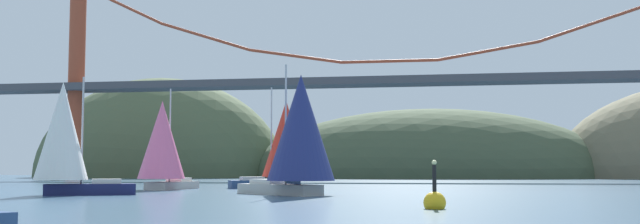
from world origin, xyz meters
name	(u,v)px	position (x,y,z in m)	size (l,w,h in m)	color
headland_center	(428,178)	(5.00, 135.00, 0.00)	(78.44, 44.00, 29.30)	#425138
headland_left	(160,177)	(-55.00, 135.00, 0.00)	(57.47, 44.00, 44.98)	#4C5B3D
suspension_bridge	(389,78)	(0.00, 95.00, 16.48)	(144.75, 6.00, 34.41)	#A34228
sailboat_navy_sail	(299,131)	(-1.81, 30.52, 4.67)	(9.23, 8.38, 9.77)	#B7B2A8
sailboat_pink_spinnaker	(163,144)	(-17.04, 42.28, 4.27)	(4.72, 8.44, 9.51)	#B7B2A8
sailboat_white_mainsail	(65,136)	(-19.01, 28.22, 4.35)	(7.75, 5.93, 8.82)	#191E4C
sailboat_scarlet_sail	(285,142)	(-7.22, 49.90, 4.67)	(8.77, 6.81, 10.10)	navy
channel_buoy	(435,201)	(8.14, 14.59, 0.37)	(1.10, 1.10, 2.64)	gold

